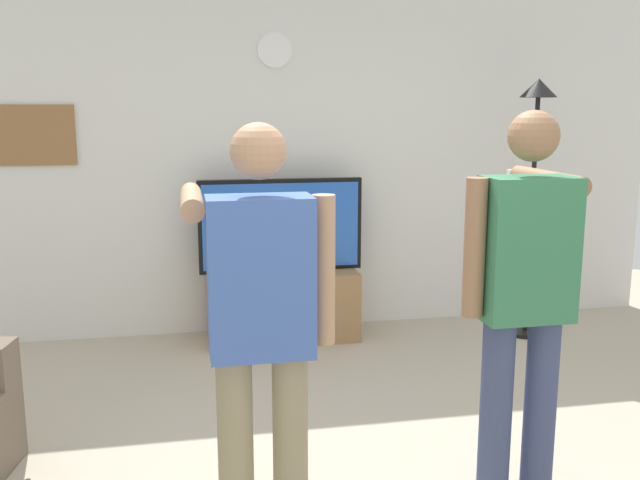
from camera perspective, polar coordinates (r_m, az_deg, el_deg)
name	(u,v)px	position (r m, az deg, el deg)	size (l,w,h in m)	color
back_wall	(279,163)	(5.61, -3.35, 6.31)	(6.40, 0.10, 2.70)	silver
tv_stand	(283,306)	(5.46, -3.07, -5.37)	(1.15, 0.47, 0.54)	#997047
television	(281,225)	(5.36, -3.21, 1.20)	(1.26, 0.07, 0.71)	black
wall_clock	(275,50)	(5.55, -3.72, 15.19)	(0.26, 0.26, 0.03)	white
framed_picture	(23,135)	(5.61, -23.07, 7.87)	(0.74, 0.04, 0.44)	olive
floor_lamp	(535,155)	(5.63, 17.12, 6.67)	(0.32, 0.32, 2.00)	black
person_standing_nearer_lamp	(261,322)	(2.70, -4.86, -6.65)	(0.57, 0.78, 1.73)	gray
person_standing_nearer_couch	(523,294)	(3.11, 16.23, -4.25)	(0.56, 0.78, 1.78)	#384266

